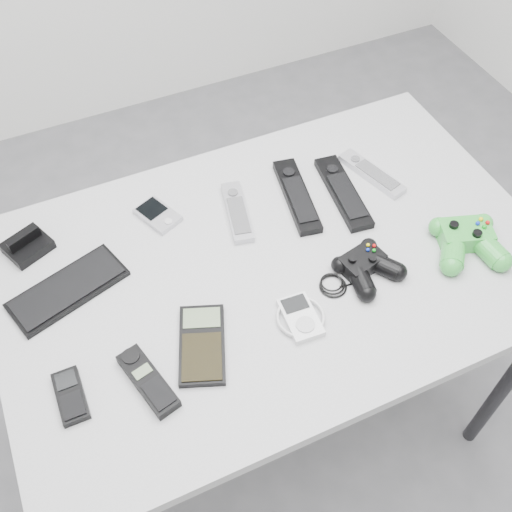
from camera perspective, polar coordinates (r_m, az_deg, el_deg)
name	(u,v)px	position (r m, az deg, el deg)	size (l,w,h in m)	color
floor	(291,418)	(1.99, 3.38, -15.13)	(3.50, 3.50, 0.00)	slate
desk	(273,279)	(1.36, 1.64, -2.24)	(1.20, 0.77, 0.80)	#9A9A9D
pda_keyboard	(68,289)	(1.31, -17.49, -2.99)	(0.24, 0.10, 0.01)	black
dock_bracket	(26,242)	(1.40, -21.07, 1.22)	(0.09, 0.08, 0.05)	black
pda	(158,215)	(1.40, -9.34, 3.91)	(0.07, 0.10, 0.02)	#AAA9B0
remote_silver_a	(237,212)	(1.38, -1.80, 4.26)	(0.05, 0.18, 0.02)	#AAA9B0
remote_black_a	(297,195)	(1.42, 3.91, 5.80)	(0.05, 0.23, 0.02)	black
remote_black_b	(343,192)	(1.44, 8.30, 6.08)	(0.06, 0.24, 0.02)	black
remote_silver_b	(372,173)	(1.50, 10.97, 7.76)	(0.04, 0.19, 0.02)	#BBBAC1
mobile_phone	(70,396)	(1.18, -17.26, -12.58)	(0.05, 0.11, 0.02)	black
cordless_handset	(148,381)	(1.16, -10.25, -11.60)	(0.05, 0.15, 0.02)	black
calculator	(202,344)	(1.18, -5.17, -8.37)	(0.09, 0.17, 0.02)	black
mp3_player	(300,317)	(1.21, 4.26, -5.81)	(0.10, 0.11, 0.02)	silver
controller_black	(366,265)	(1.29, 10.45, -0.87)	(0.22, 0.14, 0.04)	black
controller_green	(468,239)	(1.39, 19.52, 1.53)	(0.16, 0.17, 0.05)	#227E25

